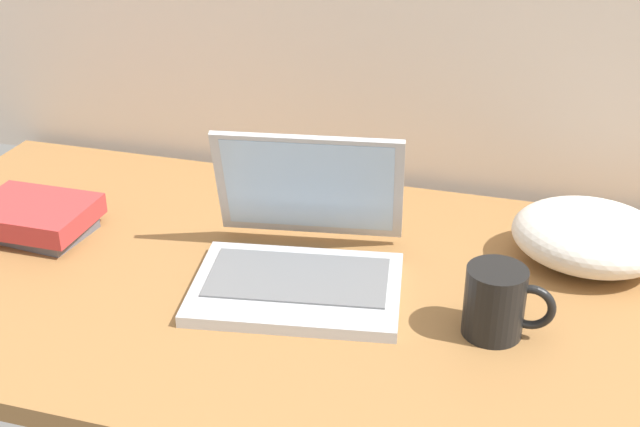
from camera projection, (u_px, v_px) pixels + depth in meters
desk at (336, 294)px, 1.27m from camera, size 1.60×0.76×0.03m
laptop at (301, 251)px, 1.27m from camera, size 0.35×0.33×0.21m
coffee_mug at (497, 301)px, 1.13m from camera, size 0.12×0.08×0.10m
book_stack at (35, 218)px, 1.40m from camera, size 0.19×0.15×0.05m
cushion at (590, 236)px, 1.30m from camera, size 0.26×0.23×0.10m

